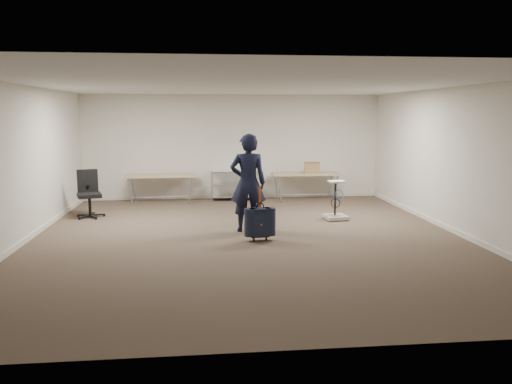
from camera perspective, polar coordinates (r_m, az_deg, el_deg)
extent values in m
plane|color=#483A2B|center=(9.33, -0.93, -5.27)|extent=(9.00, 9.00, 0.00)
plane|color=silver|center=(13.56, -2.64, 5.16)|extent=(8.00, 0.00, 8.00)
plane|color=silver|center=(4.66, 3.96, -2.03)|extent=(8.00, 0.00, 8.00)
plane|color=silver|center=(9.60, -25.50, 2.76)|extent=(0.00, 9.00, 9.00)
plane|color=silver|center=(10.24, 21.98, 3.31)|extent=(0.00, 9.00, 9.00)
plane|color=silver|center=(9.06, -0.97, 12.17)|extent=(8.00, 8.00, 0.00)
cube|color=silver|center=(13.70, -2.60, -0.49)|extent=(8.00, 0.02, 0.10)
cube|color=silver|center=(9.81, -24.92, -5.10)|extent=(0.02, 9.00, 0.10)
cube|color=silver|center=(10.44, 21.50, -4.08)|extent=(0.02, 9.00, 0.10)
cube|color=tan|center=(13.10, -10.80, 1.85)|extent=(1.80, 0.75, 0.03)
cylinder|color=gray|center=(13.18, -10.73, -0.57)|extent=(1.50, 0.02, 0.02)
cylinder|color=gray|center=(12.94, -14.17, 0.02)|extent=(0.13, 0.04, 0.69)
cylinder|color=gray|center=(12.81, -7.52, 0.13)|extent=(0.13, 0.04, 0.69)
cylinder|color=gray|center=(13.53, -13.82, 0.41)|extent=(0.13, 0.04, 0.69)
cylinder|color=gray|center=(13.40, -7.46, 0.52)|extent=(0.13, 0.04, 0.69)
cube|color=tan|center=(13.33, 5.71, 2.09)|extent=(1.80, 0.75, 0.03)
cylinder|color=gray|center=(13.41, 5.67, -0.30)|extent=(1.50, 0.02, 0.02)
cylinder|color=gray|center=(12.95, 2.70, 0.30)|extent=(0.13, 0.04, 0.69)
cylinder|color=gray|center=(13.26, 9.12, 0.39)|extent=(0.13, 0.04, 0.69)
cylinder|color=gray|center=(13.54, 2.32, 0.67)|extent=(0.13, 0.04, 0.69)
cylinder|color=gray|center=(13.83, 8.48, 0.76)|extent=(0.13, 0.04, 0.69)
cylinder|color=silver|center=(13.12, -5.09, 0.61)|extent=(0.02, 0.02, 0.80)
cylinder|color=silver|center=(13.19, 0.13, 0.69)|extent=(0.02, 0.02, 0.80)
cylinder|color=silver|center=(13.57, -5.12, 0.88)|extent=(0.02, 0.02, 0.80)
cylinder|color=silver|center=(13.64, -0.07, 0.96)|extent=(0.02, 0.02, 0.80)
cube|color=silver|center=(13.41, -2.52, -0.48)|extent=(1.20, 0.45, 0.02)
cube|color=silver|center=(13.36, -2.53, 1.00)|extent=(1.20, 0.45, 0.02)
cube|color=silver|center=(13.32, -2.54, 2.41)|extent=(1.20, 0.45, 0.01)
imported|color=black|center=(9.69, -0.92, 1.04)|extent=(0.71, 0.48, 1.92)
cube|color=black|center=(9.05, 0.46, -3.44)|extent=(0.39, 0.25, 0.51)
cube|color=black|center=(9.13, 0.43, -5.05)|extent=(0.35, 0.18, 0.03)
cylinder|color=black|center=(9.10, -0.27, -5.41)|extent=(0.03, 0.07, 0.07)
cylinder|color=black|center=(9.14, 1.17, -5.34)|extent=(0.03, 0.07, 0.07)
torus|color=black|center=(8.99, 0.46, -1.68)|extent=(0.16, 0.04, 0.16)
cube|color=#E24F0B|center=(8.98, 0.43, -0.50)|extent=(0.03, 0.01, 0.39)
cylinder|color=black|center=(11.73, -18.41, -2.55)|extent=(0.64, 0.64, 0.10)
cylinder|color=black|center=(11.69, -18.46, -1.49)|extent=(0.06, 0.06, 0.43)
cube|color=black|center=(11.65, -18.52, -0.36)|extent=(0.62, 0.62, 0.09)
cube|color=black|center=(11.84, -18.70, 1.24)|extent=(0.45, 0.20, 0.51)
cube|color=beige|center=(11.06, 9.08, -2.83)|extent=(0.50, 0.50, 0.07)
cylinder|color=black|center=(10.85, 8.38, -3.25)|extent=(0.06, 0.06, 0.04)
cylinder|color=black|center=(11.03, 9.07, -0.71)|extent=(0.05, 0.05, 0.74)
cube|color=beige|center=(10.93, 9.18, 1.17)|extent=(0.35, 0.31, 0.04)
torus|color=#225FAE|center=(10.91, 9.48, -0.33)|extent=(0.24, 0.12, 0.23)
cube|color=#9F704A|center=(13.25, 6.41, 2.77)|extent=(0.44, 0.36, 0.30)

